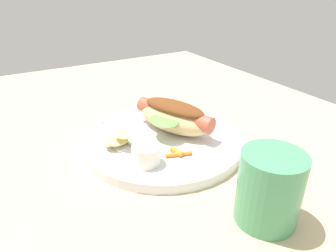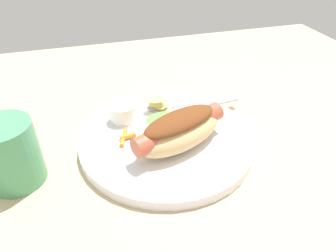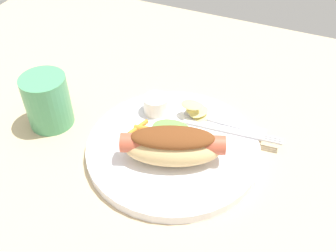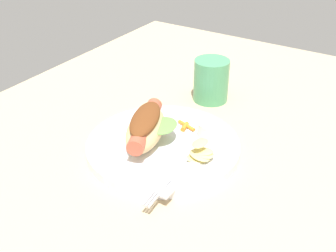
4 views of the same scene
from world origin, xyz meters
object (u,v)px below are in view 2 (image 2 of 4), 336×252
Objects in this scene: plate at (167,139)px; sauce_ramekin at (122,113)px; hot_dog at (179,130)px; drinking_cup at (10,154)px; fork at (196,107)px; carrot_garnish at (126,137)px; chips_pile at (159,103)px; knife at (185,103)px.

sauce_ramekin is (5.84, -6.11, 2.25)cm from plate.
hot_dog is at bearing 127.92° from sauce_ramekin.
drinking_cup is at bearing 5.02° from plate.
carrot_garnish reaches higher than fork.
hot_dog is 11.31cm from fork.
chips_pile is 9.93cm from carrot_garnish.
carrot_garnish reaches higher than plate.
carrot_garnish is (12.02, 7.09, 0.20)cm from knife.
sauce_ramekin is at bearing 175.64° from fork.
chips_pile is at bearing 70.04° from hot_dog.
fork is 1.16× the size of knife.
chips_pile is at bearing -178.81° from knife.
fork reaches higher than plate.
drinking_cup is at bearing 10.42° from carrot_garnish.
plate is 2.98× the size of drinking_cup.
carrot_garnish is at bearing 131.43° from hot_dog.
knife is 29.25cm from drinking_cup.
hot_dog is at bearing 177.70° from drinking_cup.
fork is 30.08cm from drinking_cup.
knife is 2.74× the size of chips_pile.
fork is at bearing -158.06° from carrot_garnish.
carrot_garnish is 0.46× the size of drinking_cup.
carrot_garnish is 15.82cm from drinking_cup.
chips_pile is (0.32, -10.68, -1.75)cm from hot_dog.
hot_dog is at bearing 91.72° from chips_pile.
drinking_cup reaches higher than hot_dog.
chips_pile reaches higher than fork.
sauce_ramekin is 0.46× the size of drinking_cup.
carrot_garnish is (0.42, 5.19, -1.08)cm from sauce_ramekin.
fork is (-7.19, -6.34, 1.00)cm from plate.
knife is (1.43, -1.67, -0.02)cm from fork.
drinking_cup is at bearing -160.57° from knife.
knife is at bearing -125.71° from plate.
knife is at bearing 45.07° from hot_dog.
fork is 14.50cm from carrot_garnish.
fork and knife have the same top height.
plate is at bearing 133.69° from sauce_ramekin.
knife is 13.96cm from carrot_garnish.
sauce_ramekin is at bearing -171.16° from knife.
knife is at bearing -149.47° from carrot_garnish.
fork is at bearing -178.98° from sauce_ramekin.
chips_pile is 1.22× the size of carrot_garnish.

